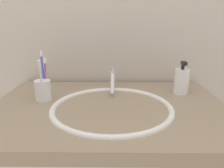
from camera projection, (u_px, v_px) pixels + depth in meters
The scene contains 8 objects.
tiled_wall_back at pixel (110, 16), 1.15m from camera, with size 2.17×0.04×2.40m, color beige.
sink_basin at pixel (112, 116), 0.86m from camera, with size 0.48×0.48×0.10m.
faucet at pixel (113, 81), 1.05m from camera, with size 0.02×0.17×0.10m.
toothbrush_cup at pixel (43, 90), 0.93m from camera, with size 0.07×0.07×0.09m, color white.
toothbrush_white at pixel (41, 78), 0.88m from camera, with size 0.02×0.04×0.18m.
toothbrush_blue at pixel (43, 71), 0.94m from camera, with size 0.02×0.04×0.20m.
toothbrush_purple at pixel (45, 75), 0.94m from camera, with size 0.01×0.04×0.17m.
soap_dispenser at pixel (182, 81), 1.01m from camera, with size 0.07×0.07×0.16m.
Camera 1 is at (0.03, -0.83, 1.18)m, focal length 34.71 mm.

